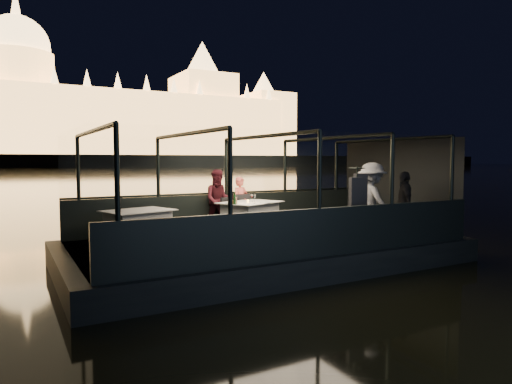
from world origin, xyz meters
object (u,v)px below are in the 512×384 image
coat_stand (357,203)px  wine_bottle (235,198)px  person_woman_coral (241,200)px  passenger_stripe (372,201)px  chair_port_left (229,214)px  dining_table_aft (138,226)px  passenger_dark (404,200)px  chair_port_right (246,213)px  person_man_maroon (219,201)px  dining_table_central (250,217)px

coat_stand → wine_bottle: size_ratio=5.93×
person_woman_coral → passenger_stripe: 3.35m
chair_port_left → passenger_stripe: 3.45m
dining_table_aft → chair_port_left: chair_port_left is taller
passenger_stripe → passenger_dark: (0.94, -0.07, 0.00)m
person_woman_coral → passenger_stripe: size_ratio=0.78×
chair_port_right → passenger_stripe: passenger_stripe is taller
dining_table_aft → passenger_stripe: (4.78, -1.89, 0.47)m
chair_port_right → person_woman_coral: size_ratio=0.67×
chair_port_left → chair_port_right: chair_port_right is taller
person_man_maroon → chair_port_right: bearing=-7.4°
coat_stand → wine_bottle: coat_stand is taller
person_woman_coral → passenger_stripe: bearing=-71.8°
passenger_stripe → coat_stand: bearing=122.6°
chair_port_left → person_woman_coral: bearing=7.2°
person_man_maroon → passenger_stripe: (2.53, -2.74, 0.10)m
person_woman_coral → passenger_dark: bearing=-61.4°
person_woman_coral → passenger_dark: size_ratio=0.89×
passenger_dark → wine_bottle: (-3.56, 1.74, 0.06)m
coat_stand → passenger_stripe: 1.00m
chair_port_left → passenger_dark: 4.20m
dining_table_central → dining_table_aft: 2.76m
dining_table_aft → person_man_maroon: person_man_maroon is taller
coat_stand → person_man_maroon: coat_stand is taller
chair_port_left → passenger_stripe: passenger_stripe is taller
dining_table_central → chair_port_left: (-0.35, 0.45, 0.06)m
chair_port_right → passenger_dark: (2.86, -2.55, 0.40)m
dining_table_aft → passenger_dark: passenger_dark is taller
dining_table_aft → wine_bottle: (2.16, -0.22, 0.53)m
dining_table_aft → passenger_dark: (5.72, -1.96, 0.47)m
chair_port_left → chair_port_right: size_ratio=0.93×
person_woman_coral → person_man_maroon: person_man_maroon is taller
dining_table_aft → coat_stand: bearing=-31.3°
chair_port_right → wine_bottle: bearing=-120.7°
dining_table_aft → person_man_maroon: bearing=20.9°
passenger_stripe → person_man_maroon: bearing=46.1°
dining_table_aft → chair_port_right: bearing=11.6°
coat_stand → wine_bottle: (-1.75, 2.15, 0.02)m
person_man_maroon → chair_port_left: bearing=-43.0°
dining_table_central → person_woman_coral: size_ratio=1.08×
dining_table_central → coat_stand: 2.81m
passenger_stripe → wine_bottle: passenger_stripe is taller
person_woman_coral → person_man_maroon: bearing=163.3°
chair_port_left → person_man_maroon: size_ratio=0.54×
coat_stand → wine_bottle: 2.77m
dining_table_aft → coat_stand: size_ratio=0.83×
dining_table_central → passenger_dark: (2.96, -2.10, 0.47)m
passenger_dark → passenger_stripe: bearing=-60.8°
dining_table_central → person_man_maroon: (-0.51, 0.72, 0.36)m
dining_table_central → passenger_stripe: size_ratio=0.84×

